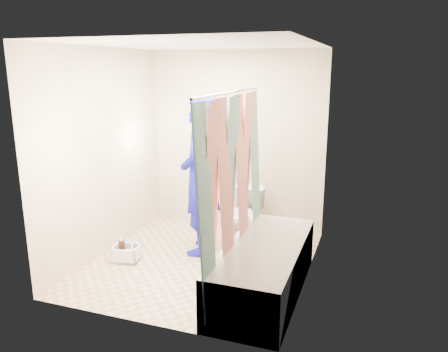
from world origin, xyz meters
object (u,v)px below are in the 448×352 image
(cleaning_caddy, at_px, (127,254))
(plumber, at_px, (200,176))
(toilet, at_px, (243,215))
(bathtub, at_px, (264,267))

(cleaning_caddy, bearing_deg, plumber, 29.47)
(toilet, bearing_deg, plumber, -123.41)
(toilet, xyz_separation_m, cleaning_caddy, (-1.07, -1.05, -0.25))
(bathtub, bearing_deg, toilet, 115.49)
(cleaning_caddy, bearing_deg, toilet, 35.04)
(bathtub, xyz_separation_m, cleaning_caddy, (-1.66, 0.18, -0.18))
(bathtub, bearing_deg, cleaning_caddy, 173.82)
(toilet, bearing_deg, bathtub, -60.19)
(cleaning_caddy, bearing_deg, bathtub, -15.64)
(bathtub, xyz_separation_m, plumber, (-0.98, 0.73, 0.66))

